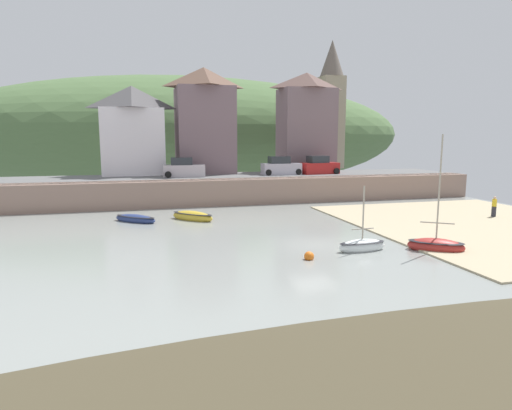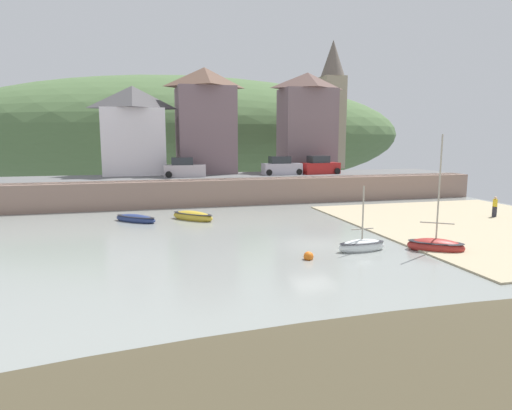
% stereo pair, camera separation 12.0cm
% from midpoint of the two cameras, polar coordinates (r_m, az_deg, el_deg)
% --- Properties ---
extents(ground, '(48.00, 41.00, 0.61)m').
position_cam_midpoint_polar(ground, '(19.41, 22.28, -10.43)').
color(ground, gray).
extents(quay_seawall, '(48.00, 9.40, 2.40)m').
position_cam_midpoint_polar(quay_seawall, '(43.01, -1.46, 2.08)').
color(quay_seawall, gray).
rests_on(quay_seawall, ground).
extents(hillside_backdrop, '(80.00, 44.00, 19.42)m').
position_cam_midpoint_polar(hillside_backdrop, '(79.61, -9.64, 8.92)').
color(hillside_backdrop, '#4E6B3F').
rests_on(hillside_backdrop, ground).
extents(waterfront_building_left, '(6.66, 5.52, 9.26)m').
position_cam_midpoint_polar(waterfront_building_left, '(49.26, -15.65, 9.32)').
color(waterfront_building_left, white).
rests_on(waterfront_building_left, ground).
extents(waterfront_building_centre, '(6.39, 5.93, 11.42)m').
position_cam_midpoint_polar(waterfront_building_centre, '(49.81, -6.73, 10.81)').
color(waterfront_building_centre, slate).
rests_on(waterfront_building_centre, ground).
extents(waterfront_building_right, '(6.42, 4.60, 11.30)m').
position_cam_midpoint_polar(waterfront_building_right, '(52.88, 6.41, 10.62)').
color(waterfront_building_right, slate).
rests_on(waterfront_building_right, ground).
extents(church_with_spire, '(3.00, 3.00, 15.97)m').
position_cam_midpoint_polar(church_with_spire, '(58.60, 9.59, 12.79)').
color(church_with_spire, gray).
rests_on(church_with_spire, ground).
extents(sailboat_white_hull, '(3.25, 2.85, 6.69)m').
position_cam_midpoint_polar(sailboat_white_hull, '(26.89, 22.03, -4.82)').
color(sailboat_white_hull, '#A42823').
rests_on(sailboat_white_hull, ground).
extents(rowboat_small_beached, '(2.90, 1.06, 3.87)m').
position_cam_midpoint_polar(rowboat_small_beached, '(25.66, 13.38, -5.12)').
color(rowboat_small_beached, white).
rests_on(rowboat_small_beached, ground).
extents(fishing_boat_green, '(3.45, 3.19, 0.74)m').
position_cam_midpoint_polar(fishing_boat_green, '(34.64, -15.37, -1.73)').
color(fishing_boat_green, navy).
rests_on(fishing_boat_green, ground).
extents(sailboat_far_left, '(3.41, 3.43, 0.91)m').
position_cam_midpoint_polar(sailboat_far_left, '(34.51, -8.27, -1.46)').
color(sailboat_far_left, gold).
rests_on(sailboat_far_left, ground).
extents(parked_car_near_slipway, '(4.22, 2.00, 1.95)m').
position_cam_midpoint_polar(parked_car_near_slipway, '(45.07, -9.38, 4.63)').
color(parked_car_near_slipway, '#BAB1B8').
rests_on(parked_car_near_slipway, ground).
extents(parked_car_by_wall, '(4.11, 1.82, 1.95)m').
position_cam_midpoint_polar(parked_car_by_wall, '(47.18, 3.13, 4.91)').
color(parked_car_by_wall, '#B4B0BF').
rests_on(parked_car_by_wall, ground).
extents(parked_car_end_of_row, '(4.27, 2.17, 1.95)m').
position_cam_midpoint_polar(parked_car_end_of_row, '(48.72, 8.07, 4.95)').
color(parked_car_end_of_row, '#AE1F1E').
rests_on(parked_car_end_of_row, ground).
extents(person_near_water, '(0.34, 0.34, 1.62)m').
position_cam_midpoint_polar(person_near_water, '(39.68, 28.26, -0.06)').
color(person_near_water, '#282833').
rests_on(person_near_water, ground).
extents(mooring_buoy, '(0.53, 0.53, 0.53)m').
position_cam_midpoint_polar(mooring_buoy, '(23.42, 6.70, -6.59)').
color(mooring_buoy, orange).
rests_on(mooring_buoy, ground).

